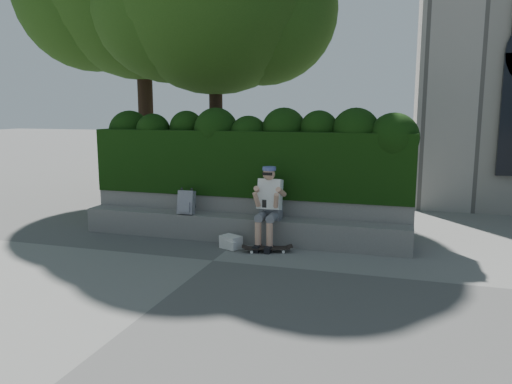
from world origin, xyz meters
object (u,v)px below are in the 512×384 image
(skateboard, at_px, (267,248))
(backpack_ground, at_px, (231,242))
(backpack_plaid, at_px, (186,202))
(person, at_px, (269,203))

(skateboard, height_order, backpack_ground, backpack_ground)
(backpack_plaid, relative_size, backpack_ground, 1.28)
(skateboard, xyz_separation_m, backpack_plaid, (-1.66, 0.45, 0.60))
(backpack_plaid, distance_m, backpack_ground, 1.22)
(person, height_order, skateboard, person)
(skateboard, height_order, backpack_plaid, backpack_plaid)
(backpack_plaid, bearing_deg, person, -5.25)
(person, distance_m, backpack_ground, 0.92)
(backpack_ground, bearing_deg, person, 53.83)
(backpack_plaid, xyz_separation_m, backpack_ground, (1.00, -0.41, -0.56))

